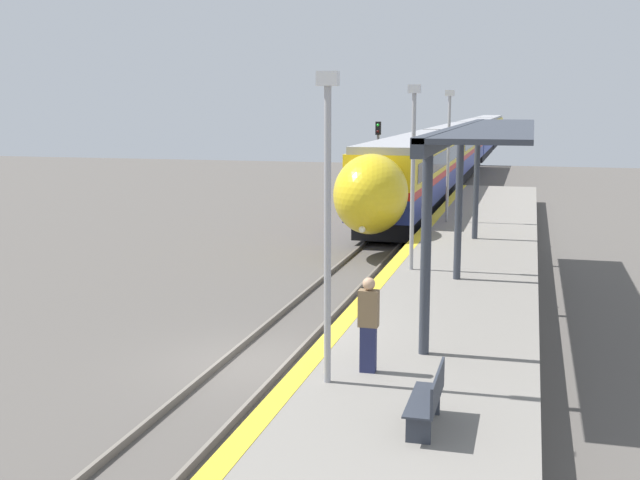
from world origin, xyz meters
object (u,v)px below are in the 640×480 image
object	(u,v)px
lamppost_mid	(413,165)
railway_signal	(378,157)
train	(467,142)
lamppost_near	(328,209)
lamppost_far	(448,147)
platform_bench	(429,399)
person_waiting	(368,323)

from	to	relation	value
lamppost_mid	railway_signal	bearing A→B (deg)	103.55
train	lamppost_near	size ratio (longest dim) A/B	17.19
lamppost_mid	lamppost_far	distance (m)	9.97
platform_bench	person_waiting	size ratio (longest dim) A/B	0.87
train	person_waiting	bearing A→B (deg)	-87.11
railway_signal	lamppost_mid	bearing A→B (deg)	-76.45
train	lamppost_mid	xyz separation A→B (m)	(2.40, -49.83, 1.63)
platform_bench	person_waiting	world-z (taller)	person_waiting
railway_signal	lamppost_near	xyz separation A→B (m)	(4.73, -29.59, 1.07)
lamppost_near	lamppost_mid	world-z (taller)	same
person_waiting	lamppost_far	bearing A→B (deg)	91.74
person_waiting	railway_signal	distance (m)	29.38
platform_bench	lamppost_far	distance (m)	21.77
railway_signal	lamppost_far	world-z (taller)	lamppost_far
lamppost_near	lamppost_mid	xyz separation A→B (m)	(0.00, 9.97, 0.00)
platform_bench	lamppost_mid	size ratio (longest dim) A/B	0.28
platform_bench	lamppost_near	xyz separation A→B (m)	(-1.98, 1.59, 2.59)
platform_bench	railway_signal	size ratio (longest dim) A/B	0.32
train	lamppost_far	size ratio (longest dim) A/B	17.19
train	platform_bench	size ratio (longest dim) A/B	60.62
train	lamppost_near	bearing A→B (deg)	-87.70
train	railway_signal	size ratio (longest dim) A/B	19.39
train	lamppost_mid	distance (m)	49.92
platform_bench	lamppost_far	bearing A→B (deg)	95.25
train	railway_signal	distance (m)	30.31
lamppost_mid	platform_bench	bearing A→B (deg)	-80.29
lamppost_far	platform_bench	bearing A→B (deg)	-84.75
platform_bench	lamppost_mid	bearing A→B (deg)	99.71
person_waiting	platform_bench	bearing A→B (deg)	-58.76
person_waiting	lamppost_mid	bearing A→B (deg)	93.60
train	railway_signal	world-z (taller)	railway_signal
platform_bench	lamppost_mid	xyz separation A→B (m)	(-1.98, 11.56, 2.59)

